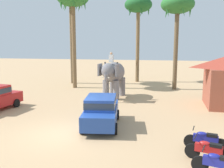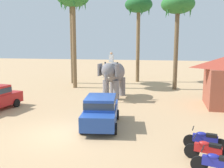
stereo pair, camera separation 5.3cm
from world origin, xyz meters
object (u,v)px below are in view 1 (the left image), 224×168
Objects in this scene: palm_tree_left_of_road at (177,8)px; elephant_with_mahout at (113,74)px; car_sedan_foreground at (101,110)px; palm_tree_far_back at (138,8)px; motorcycle_second_in_row at (208,150)px; palm_tree_behind_elephant at (71,1)px; motorcycle_mid_row at (205,140)px; motorcycle_nearest_camera at (218,164)px; palm_tree_near_hut at (73,1)px.

elephant_with_mahout is at bearing -135.48° from palm_tree_left_of_road.
palm_tree_far_back is (0.28, 17.09, 7.72)m from car_sedan_foreground.
palm_tree_behind_elephant reaches higher than motorcycle_second_in_row.
motorcycle_mid_row is 22.29m from palm_tree_behind_elephant.
motorcycle_nearest_camera is 0.98× the size of motorcycle_mid_row.
palm_tree_near_hut reaches higher than palm_tree_left_of_road.
car_sedan_foreground is 17.99m from palm_tree_behind_elephant.
car_sedan_foreground is 2.41× the size of motorcycle_mid_row.
elephant_with_mahout is 2.26× the size of motorcycle_nearest_camera.
palm_tree_left_of_road is (4.48, 12.62, 7.05)m from car_sedan_foreground.
motorcycle_second_in_row is 0.17× the size of palm_tree_behind_elephant.
elephant_with_mahout is 9.26m from palm_tree_near_hut.
palm_tree_near_hut is 8.15m from palm_tree_far_back.
palm_tree_near_hut is (1.27, -2.85, -0.49)m from palm_tree_behind_elephant.
car_sedan_foreground is 1.08× the size of elephant_with_mahout.
palm_tree_far_back is (1.05, 9.64, 6.65)m from elephant_with_mahout.
motorcycle_mid_row is at bearing -87.49° from palm_tree_left_of_road.
motorcycle_second_in_row is (5.84, -10.72, -1.53)m from elephant_with_mahout.
car_sedan_foreground is 0.43× the size of palm_tree_far_back.
palm_tree_near_hut is at bearing -65.95° from palm_tree_behind_elephant.
car_sedan_foreground is 6.82m from motorcycle_nearest_camera.
palm_tree_far_back is (-4.85, 19.28, 8.18)m from motorcycle_mid_row.
palm_tree_behind_elephant is at bearing 114.05° from palm_tree_near_hut.
palm_tree_far_back is at bearing 103.25° from motorcycle_second_in_row.
palm_tree_behind_elephant reaches higher than palm_tree_far_back.
motorcycle_nearest_camera is 23.50m from palm_tree_far_back.
palm_tree_behind_elephant is 1.15× the size of palm_tree_left_of_road.
motorcycle_nearest_camera is at bearing -57.05° from palm_tree_behind_elephant.
palm_tree_left_of_road is at bearing 92.44° from motorcycle_nearest_camera.
car_sedan_foreground is 6.05m from motorcycle_second_in_row.
car_sedan_foreground reaches higher than motorcycle_second_in_row.
palm_tree_behind_elephant is 3.16m from palm_tree_near_hut.
palm_tree_near_hut is (-4.91, 4.08, 6.71)m from elephant_with_mahout.
palm_tree_left_of_road is (5.25, 5.17, 5.98)m from elephant_with_mahout.
elephant_with_mahout is at bearing 116.80° from motorcycle_nearest_camera.
palm_tree_far_back reaches higher than car_sedan_foreground.
palm_tree_near_hut is at bearing 126.01° from motorcycle_second_in_row.
palm_tree_left_of_road is at bearing -46.76° from palm_tree_far_back.
car_sedan_foreground is 2.45× the size of motorcycle_second_in_row.
palm_tree_near_hut is (-10.82, 13.72, 8.23)m from motorcycle_mid_row.
palm_tree_near_hut reaches higher than motorcycle_mid_row.
palm_tree_behind_elephant is (-6.19, 6.93, 7.20)m from elephant_with_mahout.
motorcycle_mid_row is 19.32m from palm_tree_near_hut.
palm_tree_near_hut is at bearing 128.24° from motorcycle_mid_row.
palm_tree_left_of_road is at bearing 44.52° from elephant_with_mahout.
palm_tree_far_back is at bearing 42.96° from palm_tree_near_hut.
palm_tree_near_hut reaches higher than motorcycle_nearest_camera.
motorcycle_mid_row is at bearing -75.87° from palm_tree_far_back.
palm_tree_left_of_road is (-0.59, 15.89, 7.51)m from motorcycle_second_in_row.
motorcycle_mid_row is 0.18× the size of palm_tree_near_hut.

